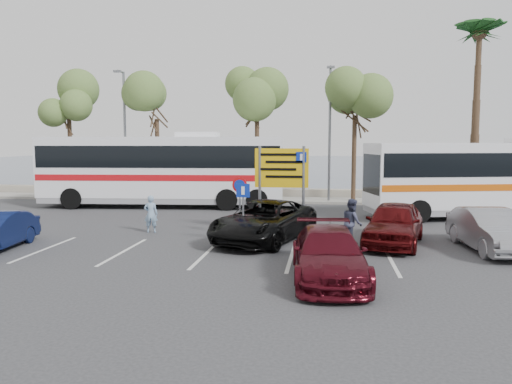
# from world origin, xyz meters

# --- Properties ---
(ground) EXTENTS (120.00, 120.00, 0.00)m
(ground) POSITION_xyz_m (0.00, 0.00, 0.00)
(ground) COLOR #2F2F31
(ground) RESTS_ON ground
(kerb_strip) EXTENTS (44.00, 2.40, 0.15)m
(kerb_strip) POSITION_xyz_m (0.00, 14.00, 0.07)
(kerb_strip) COLOR gray
(kerb_strip) RESTS_ON ground
(seawall) EXTENTS (48.00, 0.80, 0.60)m
(seawall) POSITION_xyz_m (0.00, 16.00, 0.30)
(seawall) COLOR #A99C87
(seawall) RESTS_ON ground
(sea) EXTENTS (140.00, 140.00, 0.00)m
(sea) POSITION_xyz_m (0.00, 60.00, 0.01)
(sea) COLOR #38465A
(sea) RESTS_ON ground
(tree_far_left) EXTENTS (3.20, 3.20, 7.60)m
(tree_far_left) POSITION_xyz_m (-14.00, 14.00, 6.33)
(tree_far_left) COLOR #382619
(tree_far_left) RESTS_ON kerb_strip
(tree_left) EXTENTS (3.20, 3.20, 7.20)m
(tree_left) POSITION_xyz_m (-8.00, 14.00, 6.00)
(tree_left) COLOR #382619
(tree_left) RESTS_ON kerb_strip
(tree_mid) EXTENTS (3.20, 3.20, 8.00)m
(tree_mid) POSITION_xyz_m (-1.50, 14.00, 6.65)
(tree_mid) COLOR #382619
(tree_mid) RESTS_ON kerb_strip
(tree_right) EXTENTS (3.20, 3.20, 7.40)m
(tree_right) POSITION_xyz_m (4.50, 14.00, 6.17)
(tree_right) COLOR #382619
(tree_right) RESTS_ON kerb_strip
(palm_tree) EXTENTS (4.80, 4.80, 11.20)m
(palm_tree) POSITION_xyz_m (11.50, 14.00, 9.87)
(palm_tree) COLOR #382619
(palm_tree) RESTS_ON kerb_strip
(street_lamp_left) EXTENTS (0.45, 1.15, 8.01)m
(street_lamp_left) POSITION_xyz_m (-10.00, 13.52, 4.60)
(street_lamp_left) COLOR slate
(street_lamp_left) RESTS_ON kerb_strip
(street_lamp_right) EXTENTS (0.45, 1.15, 8.01)m
(street_lamp_right) POSITION_xyz_m (3.00, 13.52, 4.60)
(street_lamp_right) COLOR slate
(street_lamp_right) RESTS_ON kerb_strip
(direction_sign) EXTENTS (2.20, 0.12, 3.60)m
(direction_sign) POSITION_xyz_m (1.00, 3.20, 2.43)
(direction_sign) COLOR slate
(direction_sign) RESTS_ON ground
(sign_no_stop) EXTENTS (0.60, 0.08, 2.35)m
(sign_no_stop) POSITION_xyz_m (-0.60, 2.38, 1.58)
(sign_no_stop) COLOR slate
(sign_no_stop) RESTS_ON ground
(sign_parking) EXTENTS (0.50, 0.07, 2.25)m
(sign_parking) POSITION_xyz_m (-0.20, 0.79, 1.47)
(sign_parking) COLOR slate
(sign_parking) RESTS_ON ground
(lane_markings) EXTENTS (12.02, 4.20, 0.01)m
(lane_markings) POSITION_xyz_m (-1.14, -1.00, 0.00)
(lane_markings) COLOR silver
(lane_markings) RESTS_ON ground
(coach_bus_left) EXTENTS (13.97, 4.08, 4.29)m
(coach_bus_left) POSITION_xyz_m (-6.50, 10.50, 1.99)
(coach_bus_left) COLOR white
(coach_bus_left) RESTS_ON ground
(coach_bus_right) EXTENTS (12.94, 5.58, 3.95)m
(coach_bus_right) POSITION_xyz_m (11.12, 8.82, 1.83)
(coach_bus_right) COLOR white
(coach_bus_right) RESTS_ON ground
(car_maroon) EXTENTS (2.33, 4.97, 1.40)m
(car_maroon) POSITION_xyz_m (2.90, -3.50, 0.70)
(car_maroon) COLOR #4E0D17
(car_maroon) RESTS_ON ground
(car_red) EXTENTS (2.95, 4.96, 1.58)m
(car_red) POSITION_xyz_m (5.30, 1.50, 0.79)
(car_red) COLOR #4E0B0C
(car_red) RESTS_ON ground
(suv_black) EXTENTS (4.15, 6.06, 1.54)m
(suv_black) POSITION_xyz_m (0.50, 1.50, 0.77)
(suv_black) COLOR black
(suv_black) RESTS_ON ground
(car_silver_b) EXTENTS (2.02, 4.59, 1.46)m
(car_silver_b) POSITION_xyz_m (8.45, 0.88, 0.73)
(car_silver_b) COLOR gray
(car_silver_b) RESTS_ON ground
(pedestrian_near) EXTENTS (0.63, 0.47, 1.56)m
(pedestrian_near) POSITION_xyz_m (-4.40, 2.60, 0.78)
(pedestrian_near) COLOR #83A1BF
(pedestrian_near) RESTS_ON ground
(pedestrian_far) EXTENTS (0.85, 0.98, 1.74)m
(pedestrian_far) POSITION_xyz_m (3.76, 1.00, 0.87)
(pedestrian_far) COLOR #383B54
(pedestrian_far) RESTS_ON ground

